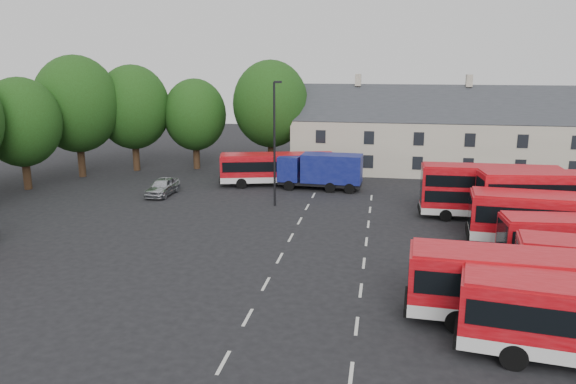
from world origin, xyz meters
name	(u,v)px	position (x,y,z in m)	size (l,w,h in m)	color
ground	(273,270)	(0.00, 0.00, 0.00)	(140.00, 140.00, 0.00)	black
lane_markings	(321,261)	(2.50, 2.00, 0.01)	(5.15, 33.80, 0.01)	beige
treeline	(94,113)	(-20.74, 19.36, 6.68)	(29.92, 32.59, 12.01)	black
terrace_houses	(465,137)	(14.00, 30.00, 3.86)	(35.70, 7.13, 10.06)	beige
bus_row_b	(551,286)	(13.24, -4.91, 2.05)	(12.18, 3.49, 3.40)	silver
bus_row_e	(574,218)	(17.58, 6.53, 2.08)	(12.41, 3.77, 3.46)	silver
bus_dd_south	(555,198)	(17.50, 10.33, 2.38)	(10.40, 3.47, 4.18)	silver
bus_dd_north	(490,189)	(13.66, 12.78, 2.30)	(9.86, 2.39, 4.03)	silver
bus_north	(278,166)	(-3.81, 21.38, 1.81)	(10.92, 4.98, 3.01)	silver
box_truck	(321,170)	(0.39, 20.34, 1.84)	(7.60, 2.76, 3.27)	black
silver_car	(163,187)	(-12.96, 15.85, 0.76)	(1.80, 4.48, 1.53)	#B5B7BE
lamppost	(275,141)	(-2.62, 13.96, 5.31)	(0.68, 0.46, 9.94)	black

